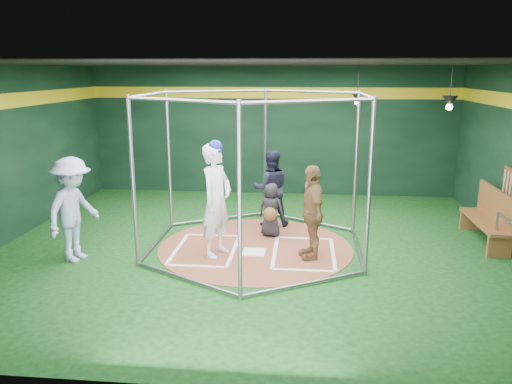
# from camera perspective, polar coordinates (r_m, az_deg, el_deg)

# --- Properties ---
(room_shell) EXTENTS (10.10, 9.10, 3.53)m
(room_shell) POSITION_cam_1_polar(r_m,az_deg,el_deg) (9.43, -0.06, 3.73)
(room_shell) COLOR #0B330D
(room_shell) RESTS_ON ground
(clay_disc) EXTENTS (3.80, 3.80, 0.01)m
(clay_disc) POSITION_cam_1_polar(r_m,az_deg,el_deg) (9.87, -0.06, -6.32)
(clay_disc) COLOR brown
(clay_disc) RESTS_ON ground
(home_plate) EXTENTS (0.43, 0.43, 0.01)m
(home_plate) POSITION_cam_1_polar(r_m,az_deg,el_deg) (9.59, -0.24, -6.86)
(home_plate) COLOR white
(home_plate) RESTS_ON clay_disc
(batter_box_left) EXTENTS (1.17, 1.77, 0.01)m
(batter_box_left) POSITION_cam_1_polar(r_m,az_deg,el_deg) (9.77, -5.79, -6.54)
(batter_box_left) COLOR white
(batter_box_left) RESTS_ON clay_disc
(batter_box_right) EXTENTS (1.17, 1.77, 0.01)m
(batter_box_right) POSITION_cam_1_polar(r_m,az_deg,el_deg) (9.59, 5.49, -6.93)
(batter_box_right) COLOR white
(batter_box_right) RESTS_ON clay_disc
(batting_cage) EXTENTS (4.05, 4.67, 3.00)m
(batting_cage) POSITION_cam_1_polar(r_m,az_deg,el_deg) (9.46, -0.06, 2.21)
(batting_cage) COLOR gray
(batting_cage) RESTS_ON ground
(pendant_lamp_near) EXTENTS (0.34, 0.34, 0.90)m
(pendant_lamp_near) POSITION_cam_1_polar(r_m,az_deg,el_deg) (12.91, 11.53, 10.57)
(pendant_lamp_near) COLOR black
(pendant_lamp_near) RESTS_ON room_shell
(pendant_lamp_far) EXTENTS (0.34, 0.34, 0.90)m
(pendant_lamp_far) POSITION_cam_1_polar(r_m,az_deg,el_deg) (11.66, 21.27, 9.62)
(pendant_lamp_far) COLOR black
(pendant_lamp_far) RESTS_ON room_shell
(batter_figure) EXTENTS (0.75, 0.90, 2.17)m
(batter_figure) POSITION_cam_1_polar(r_m,az_deg,el_deg) (9.19, -4.55, -0.85)
(batter_figure) COLOR silver
(batter_figure) RESTS_ON clay_disc
(visitor_leopard) EXTENTS (0.66, 1.09, 1.74)m
(visitor_leopard) POSITION_cam_1_polar(r_m,az_deg,el_deg) (9.14, 6.39, -2.28)
(visitor_leopard) COLOR #A47946
(visitor_leopard) RESTS_ON clay_disc
(catcher_figure) EXTENTS (0.63, 0.64, 1.13)m
(catcher_figure) POSITION_cam_1_polar(r_m,az_deg,el_deg) (10.35, 1.72, -2.08)
(catcher_figure) COLOR black
(catcher_figure) RESTS_ON clay_disc
(umpire) EXTENTS (0.92, 0.77, 1.70)m
(umpire) POSITION_cam_1_polar(r_m,az_deg,el_deg) (11.00, 1.70, 0.43)
(umpire) COLOR black
(umpire) RESTS_ON clay_disc
(bystander_blue) EXTENTS (0.99, 1.37, 1.91)m
(bystander_blue) POSITION_cam_1_polar(r_m,az_deg,el_deg) (9.55, -20.18, -1.91)
(bystander_blue) COLOR #A3B3D7
(bystander_blue) RESTS_ON ground
(dugout_bench) EXTENTS (0.44, 1.91, 1.11)m
(dugout_bench) POSITION_cam_1_polar(r_m,az_deg,el_deg) (11.01, 25.17, -2.47)
(dugout_bench) COLOR brown
(dugout_bench) RESTS_ON ground
(steel_railing) EXTENTS (0.05, 0.95, 0.82)m
(steel_railing) POSITION_cam_1_polar(r_m,az_deg,el_deg) (10.04, 26.62, -4.25)
(steel_railing) COLOR gray
(steel_railing) RESTS_ON ground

